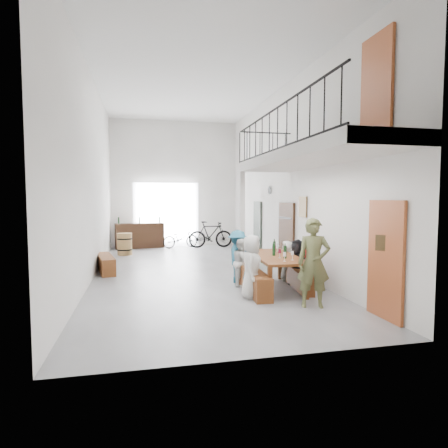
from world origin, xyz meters
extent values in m
plane|color=slate|center=(0.00, 0.00, 0.00)|extent=(12.00, 12.00, 0.00)
plane|color=white|center=(0.00, 6.00, 2.75)|extent=(5.50, 0.00, 5.50)
plane|color=white|center=(0.00, -6.00, 2.75)|extent=(5.50, 0.00, 5.50)
plane|color=white|center=(-2.75, 0.00, 2.75)|extent=(0.00, 12.00, 12.00)
plane|color=white|center=(2.75, 0.00, 2.75)|extent=(0.00, 12.00, 12.00)
plane|color=white|center=(0.00, 0.00, 5.50)|extent=(12.00, 12.00, 0.00)
cube|color=white|center=(-0.40, 5.94, 1.40)|extent=(2.80, 0.08, 2.80)
cube|color=#9F4B27|center=(2.70, -4.90, 1.05)|extent=(0.06, 0.95, 2.10)
cube|color=#371D10|center=(2.70, -0.30, 1.00)|extent=(0.06, 1.10, 2.00)
cube|color=#2C362D|center=(2.70, 2.50, 1.00)|extent=(0.06, 0.80, 2.00)
cube|color=#9F4B27|center=(2.70, -4.50, 4.10)|extent=(0.06, 0.90, 1.95)
cube|color=#46351C|center=(2.72, -1.40, 1.90)|extent=(0.04, 0.45, 0.55)
cylinder|color=white|center=(2.71, 1.20, 2.40)|extent=(0.04, 0.28, 0.28)
cube|color=silver|center=(2.00, -3.20, 3.00)|extent=(1.50, 5.60, 0.25)
cube|color=black|center=(1.27, -3.20, 3.98)|extent=(0.03, 5.60, 0.03)
cube|color=black|center=(1.27, -3.20, 3.15)|extent=(0.03, 5.60, 0.03)
cube|color=black|center=(2.00, -0.42, 3.98)|extent=(1.50, 0.03, 0.03)
cube|color=silver|center=(1.30, -0.45, 1.44)|extent=(0.14, 0.14, 2.88)
cube|color=brown|center=(1.59, -2.40, 0.76)|extent=(1.14, 2.40, 0.06)
cube|color=brown|center=(1.11, -3.37, 0.36)|extent=(0.08, 0.08, 0.73)
cube|color=brown|center=(1.91, -3.43, 0.36)|extent=(0.08, 0.08, 0.73)
cube|color=brown|center=(1.27, -1.37, 0.36)|extent=(0.08, 0.08, 0.73)
cube|color=brown|center=(2.07, -1.44, 0.36)|extent=(0.08, 0.08, 0.73)
cube|color=brown|center=(0.99, -2.50, 0.25)|extent=(0.47, 2.21, 0.51)
cube|color=brown|center=(2.15, -2.37, 0.22)|extent=(0.51, 1.96, 0.45)
cylinder|color=black|center=(1.71, -1.97, 0.97)|extent=(0.07, 0.07, 0.35)
cylinder|color=black|center=(1.54, -2.42, 0.97)|extent=(0.07, 0.07, 0.35)
cylinder|color=black|center=(1.65, -2.85, 0.97)|extent=(0.07, 0.07, 0.35)
cube|color=brown|center=(-2.50, 0.55, 0.24)|extent=(0.68, 1.72, 0.47)
cylinder|color=#9B6F42|center=(-2.10, 3.77, 0.41)|extent=(0.55, 0.55, 0.82)
cylinder|color=black|center=(-2.10, 3.77, 0.20)|extent=(0.56, 0.56, 0.05)
cylinder|color=black|center=(-2.10, 3.77, 0.61)|extent=(0.56, 0.56, 0.05)
cube|color=#371D10|center=(-1.55, 5.65, 0.53)|extent=(2.07, 0.86, 1.06)
cylinder|color=black|center=(-2.40, 5.53, 1.20)|extent=(0.06, 0.06, 0.28)
cylinder|color=black|center=(-1.56, 5.66, 1.20)|extent=(0.06, 0.06, 0.28)
cylinder|color=black|center=(-0.71, 5.75, 1.20)|extent=(0.06, 0.06, 0.28)
imported|color=silver|center=(0.80, -3.07, 0.68)|extent=(0.66, 0.78, 1.35)
imported|color=#276682|center=(0.89, -2.56, 0.53)|extent=(0.28, 0.40, 1.06)
imported|color=silver|center=(0.90, -1.90, 0.57)|extent=(0.56, 0.65, 1.15)
imported|color=#276682|center=(0.89, -1.56, 0.67)|extent=(0.72, 0.97, 1.33)
imported|color=red|center=(2.22, -2.92, 0.64)|extent=(0.43, 0.79, 1.28)
imported|color=black|center=(2.18, -2.27, 0.57)|extent=(0.66, 1.11, 1.14)
imported|color=silver|center=(2.20, -1.62, 0.52)|extent=(0.45, 0.57, 1.03)
imported|color=brown|center=(1.80, -3.96, 0.87)|extent=(0.74, 0.59, 1.75)
imported|color=#18511C|center=(2.45, 0.96, 0.23)|extent=(0.42, 0.37, 0.45)
imported|color=black|center=(0.16, 5.36, 0.41)|extent=(1.67, 0.97, 0.83)
imported|color=black|center=(1.42, 5.09, 0.57)|extent=(1.91, 0.57, 1.14)
camera|label=1|loc=(-1.48, -10.63, 2.14)|focal=30.00mm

